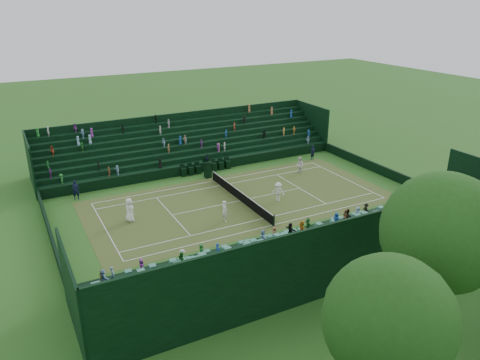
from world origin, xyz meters
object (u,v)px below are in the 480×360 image
at_px(tennis_net, 240,195).
at_px(player_far_east, 278,191).
at_px(umpire_chair, 208,167).
at_px(player_far_west, 300,165).
at_px(player_near_west, 130,210).
at_px(player_near_east, 225,211).

height_order(tennis_net, player_far_east, player_far_east).
xyz_separation_m(umpire_chair, player_far_west, (3.39, 8.83, -0.17)).
bearing_deg(player_near_west, player_far_east, -121.64).
distance_m(player_far_west, player_far_east, 7.44).
distance_m(umpire_chair, player_near_east, 10.14).
bearing_deg(player_far_west, tennis_net, -69.05).
relative_size(umpire_chair, player_near_east, 1.39).
xyz_separation_m(tennis_net, umpire_chair, (-6.74, -0.15, 0.54)).
bearing_deg(tennis_net, player_far_east, 63.76).
xyz_separation_m(umpire_chair, player_near_east, (9.74, -2.82, -0.17)).
bearing_deg(player_far_east, tennis_net, -161.09).
height_order(player_near_west, player_far_east, player_near_west).
relative_size(umpire_chair, player_far_west, 1.40).
relative_size(player_near_west, player_near_east, 1.12).
bearing_deg(player_far_east, player_near_east, -120.82).
height_order(player_near_east, player_far_west, player_near_east).
distance_m(umpire_chair, player_near_west, 11.48).
height_order(tennis_net, umpire_chair, umpire_chair).
bearing_deg(player_near_east, player_far_east, -76.57).
bearing_deg(player_near_west, umpire_chair, -79.83).
relative_size(tennis_net, player_far_east, 6.68).
bearing_deg(player_far_east, umpire_chair, 156.29).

